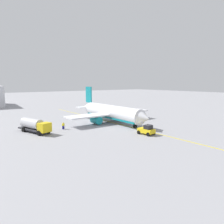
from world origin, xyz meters
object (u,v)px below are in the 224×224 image
at_px(airplane, 111,113).
at_px(refueling_worker, 63,126).
at_px(fuel_tanker, 35,125).
at_px(safety_cone_nose, 152,126).
at_px(pushback_tug, 147,130).

relative_size(airplane, refueling_worker, 17.27).
relative_size(fuel_tanker, safety_cone_nose, 17.04).
height_order(airplane, fuel_tanker, airplane).
relative_size(fuel_tanker, pushback_tug, 2.58).
relative_size(pushback_tug, safety_cone_nose, 6.60).
bearing_deg(safety_cone_nose, refueling_worker, -120.01).
bearing_deg(refueling_worker, airplane, 91.23).
bearing_deg(fuel_tanker, pushback_tug, 49.35).
distance_m(airplane, safety_cone_nose, 12.56).
height_order(fuel_tanker, safety_cone_nose, fuel_tanker).
height_order(pushback_tug, safety_cone_nose, pushback_tug).
height_order(pushback_tug, refueling_worker, pushback_tug).
bearing_deg(airplane, safety_cone_nose, 21.72).
xyz_separation_m(pushback_tug, safety_cone_nose, (-4.70, 6.69, -0.72)).
distance_m(refueling_worker, safety_cone_nose, 22.24).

